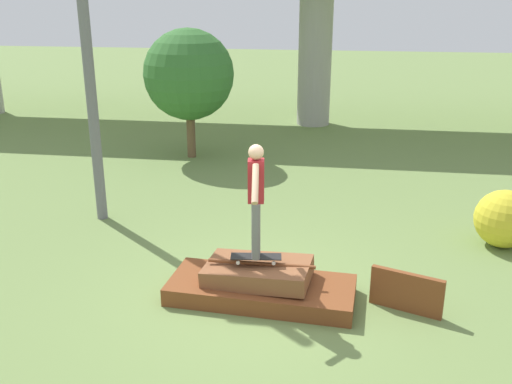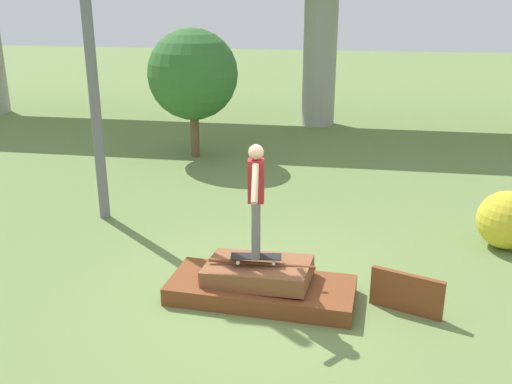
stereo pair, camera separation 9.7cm
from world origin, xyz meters
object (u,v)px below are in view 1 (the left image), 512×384
object	(u,v)px
skateboard	(256,257)
tree_behind_left	(189,75)
utility_pole	(85,32)
skater	(256,193)
bush_yellow_flowering	(504,219)

from	to	relation	value
skateboard	tree_behind_left	distance (m)	8.04
skateboard	utility_pole	xyz separation A→B (m)	(-3.50, 2.65, 2.90)
skater	bush_yellow_flowering	xyz separation A→B (m)	(3.98, 2.48, -1.10)
utility_pole	skater	bearing A→B (deg)	-37.13
skateboard	bush_yellow_flowering	xyz separation A→B (m)	(3.98, 2.48, -0.14)
skater	tree_behind_left	xyz separation A→B (m)	(-2.93, 7.32, 0.60)
skater	utility_pole	bearing A→B (deg)	142.87
utility_pole	tree_behind_left	xyz separation A→B (m)	(0.57, 4.68, -1.34)
bush_yellow_flowering	skater	bearing A→B (deg)	-148.08
skateboard	bush_yellow_flowering	size ratio (longest dim) A/B	0.73
skater	utility_pole	world-z (taller)	utility_pole
tree_behind_left	bush_yellow_flowering	size ratio (longest dim) A/B	3.36
bush_yellow_flowering	utility_pole	bearing A→B (deg)	178.69
bush_yellow_flowering	skateboard	bearing A→B (deg)	-148.08
skateboard	tree_behind_left	bearing A→B (deg)	111.80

